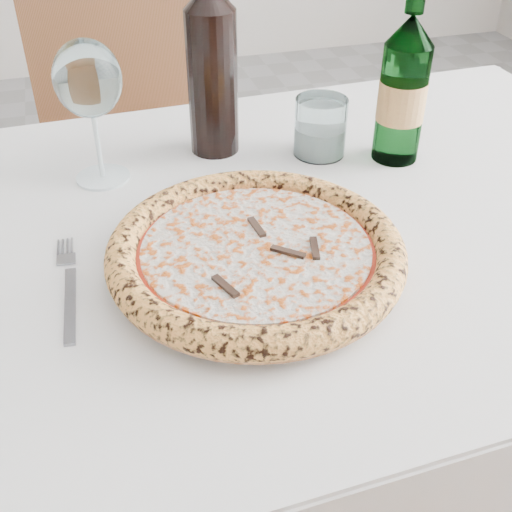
{
  "coord_description": "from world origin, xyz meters",
  "views": [
    {
      "loc": [
        -0.04,
        -0.42,
        1.2
      ],
      "look_at": [
        0.13,
        0.14,
        0.78
      ],
      "focal_mm": 45.0,
      "sensor_mm": 36.0,
      "label": 1
    }
  ],
  "objects_px": {
    "wine_glass": "(88,82)",
    "beer_bottle": "(403,90)",
    "wine_bottle": "(212,68)",
    "plate": "(256,264)",
    "tumbler": "(320,131)",
    "dining_table": "(235,284)",
    "chair_far": "(128,125)",
    "pizza": "(256,251)"
  },
  "relations": [
    {
      "from": "wine_glass",
      "to": "beer_bottle",
      "type": "distance_m",
      "value": 0.43
    },
    {
      "from": "wine_bottle",
      "to": "plate",
      "type": "bearing_deg",
      "value": -94.8
    },
    {
      "from": "plate",
      "to": "pizza",
      "type": "distance_m",
      "value": 0.02
    },
    {
      "from": "dining_table",
      "to": "wine_bottle",
      "type": "xyz_separation_m",
      "value": [
        0.03,
        0.21,
        0.22
      ]
    },
    {
      "from": "wine_glass",
      "to": "chair_far",
      "type": "bearing_deg",
      "value": 82.11
    },
    {
      "from": "dining_table",
      "to": "chair_far",
      "type": "bearing_deg",
      "value": 93.79
    },
    {
      "from": "pizza",
      "to": "dining_table",
      "type": "bearing_deg",
      "value": 89.99
    },
    {
      "from": "chair_far",
      "to": "wine_glass",
      "type": "xyz_separation_m",
      "value": [
        -0.09,
        -0.67,
        0.36
      ]
    },
    {
      "from": "chair_far",
      "to": "wine_bottle",
      "type": "relative_size",
      "value": 3.13
    },
    {
      "from": "dining_table",
      "to": "pizza",
      "type": "height_order",
      "value": "pizza"
    },
    {
      "from": "beer_bottle",
      "to": "wine_bottle",
      "type": "relative_size",
      "value": 0.88
    },
    {
      "from": "plate",
      "to": "tumbler",
      "type": "relative_size",
      "value": 3.45
    },
    {
      "from": "chair_far",
      "to": "pizza",
      "type": "distance_m",
      "value": 0.97
    },
    {
      "from": "chair_far",
      "to": "beer_bottle",
      "type": "relative_size",
      "value": 3.54
    },
    {
      "from": "beer_bottle",
      "to": "wine_bottle",
      "type": "xyz_separation_m",
      "value": [
        -0.25,
        0.1,
        0.02
      ]
    },
    {
      "from": "plate",
      "to": "dining_table",
      "type": "bearing_deg",
      "value": 90.0
    },
    {
      "from": "wine_glass",
      "to": "tumbler",
      "type": "relative_size",
      "value": 2.28
    },
    {
      "from": "dining_table",
      "to": "wine_glass",
      "type": "bearing_deg",
      "value": 131.56
    },
    {
      "from": "plate",
      "to": "tumbler",
      "type": "distance_m",
      "value": 0.31
    },
    {
      "from": "plate",
      "to": "wine_glass",
      "type": "xyz_separation_m",
      "value": [
        -0.15,
        0.27,
        0.13
      ]
    },
    {
      "from": "wine_glass",
      "to": "plate",
      "type": "bearing_deg",
      "value": -61.01
    },
    {
      "from": "tumbler",
      "to": "beer_bottle",
      "type": "relative_size",
      "value": 0.33
    },
    {
      "from": "plate",
      "to": "wine_glass",
      "type": "distance_m",
      "value": 0.33
    },
    {
      "from": "dining_table",
      "to": "plate",
      "type": "distance_m",
      "value": 0.15
    },
    {
      "from": "wine_glass",
      "to": "wine_bottle",
      "type": "bearing_deg",
      "value": 14.59
    },
    {
      "from": "beer_bottle",
      "to": "wine_bottle",
      "type": "height_order",
      "value": "wine_bottle"
    },
    {
      "from": "dining_table",
      "to": "tumbler",
      "type": "distance_m",
      "value": 0.27
    },
    {
      "from": "plate",
      "to": "pizza",
      "type": "bearing_deg",
      "value": 160.64
    },
    {
      "from": "plate",
      "to": "beer_bottle",
      "type": "height_order",
      "value": "beer_bottle"
    },
    {
      "from": "wine_glass",
      "to": "tumbler",
      "type": "height_order",
      "value": "wine_glass"
    },
    {
      "from": "dining_table",
      "to": "beer_bottle",
      "type": "height_order",
      "value": "beer_bottle"
    },
    {
      "from": "wine_glass",
      "to": "beer_bottle",
      "type": "xyz_separation_m",
      "value": [
        0.43,
        -0.06,
        -0.04
      ]
    },
    {
      "from": "beer_bottle",
      "to": "tumbler",
      "type": "bearing_deg",
      "value": 157.45
    },
    {
      "from": "wine_glass",
      "to": "wine_bottle",
      "type": "distance_m",
      "value": 0.18
    },
    {
      "from": "tumbler",
      "to": "plate",
      "type": "bearing_deg",
      "value": -124.39
    },
    {
      "from": "tumbler",
      "to": "wine_bottle",
      "type": "bearing_deg",
      "value": 158.33
    },
    {
      "from": "chair_far",
      "to": "plate",
      "type": "bearing_deg",
      "value": -86.62
    },
    {
      "from": "wine_glass",
      "to": "tumbler",
      "type": "distance_m",
      "value": 0.34
    },
    {
      "from": "wine_glass",
      "to": "wine_bottle",
      "type": "relative_size",
      "value": 0.66
    },
    {
      "from": "plate",
      "to": "chair_far",
      "type": "bearing_deg",
      "value": 93.38
    },
    {
      "from": "tumbler",
      "to": "beer_bottle",
      "type": "height_order",
      "value": "beer_bottle"
    },
    {
      "from": "plate",
      "to": "beer_bottle",
      "type": "bearing_deg",
      "value": 37.19
    }
  ]
}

